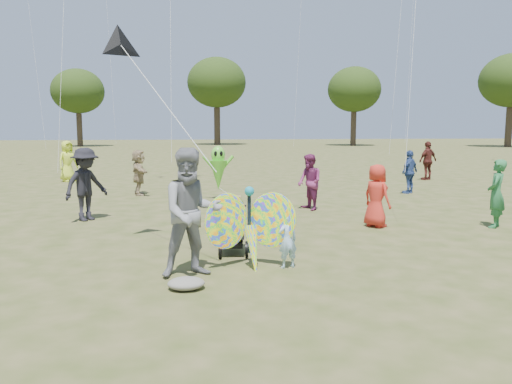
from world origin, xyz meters
TOP-DOWN VIEW (x-y plane):
  - ground at (0.00, 0.00)m, footprint 160.00×160.00m
  - child_girl at (0.14, 0.03)m, footprint 0.39×0.30m
  - adult_man at (-1.45, -0.20)m, footprint 1.13×0.97m
  - grey_bag at (-1.55, -0.87)m, footprint 0.55×0.45m
  - crowd_a at (2.88, 3.13)m, footprint 0.75×0.86m
  - crowd_b at (-4.06, 4.85)m, footprint 1.31×1.33m
  - crowd_c at (6.20, 8.62)m, footprint 0.94×0.82m
  - crowd_d at (-3.21, 9.47)m, footprint 0.72×1.51m
  - crowd_e at (1.88, 5.68)m, footprint 0.79×0.91m
  - crowd_f at (5.62, 2.69)m, footprint 0.67×0.69m
  - crowd_g at (-6.66, 14.20)m, footprint 0.98×1.01m
  - crowd_h at (8.92, 12.73)m, footprint 1.08×0.76m
  - jogging_stroller at (-0.71, 1.16)m, footprint 0.56×1.08m
  - butterfly_kite at (-0.48, 0.08)m, footprint 1.74×0.75m
  - delta_kite_rig at (-2.69, 1.81)m, footprint 2.11×2.25m
  - alien_kite at (-0.56, 8.00)m, footprint 1.12×0.69m
  - tree_line at (3.67, 44.99)m, footprint 91.78×33.60m

SIDE VIEW (x-z plane):
  - ground at x=0.00m, z-range 0.00..0.00m
  - grey_bag at x=-1.55m, z-range 0.00..0.17m
  - child_girl at x=0.14m, z-range 0.00..0.93m
  - jogging_stroller at x=-0.71m, z-range 0.07..1.16m
  - butterfly_kite at x=-0.48m, z-range -0.13..1.46m
  - crowd_a at x=2.88m, z-range 0.00..1.48m
  - crowd_c at x=6.20m, z-range 0.00..1.53m
  - crowd_d at x=-3.21m, z-range 0.00..1.57m
  - crowd_e at x=1.88m, z-range 0.00..1.59m
  - crowd_f at x=5.62m, z-range 0.00..1.60m
  - crowd_h at x=8.92m, z-range 0.00..1.70m
  - crowd_g at x=-6.66m, z-range 0.00..1.75m
  - crowd_b at x=-4.06m, z-range 0.00..1.83m
  - alien_kite at x=-0.56m, z-range 0.10..1.84m
  - adult_man at x=-1.45m, z-range 0.00..2.04m
  - delta_kite_rig at x=-2.69m, z-range 2.53..5.17m
  - tree_line at x=3.67m, z-range 1.47..12.25m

